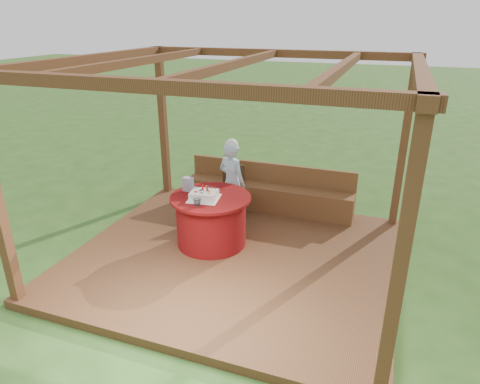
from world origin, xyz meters
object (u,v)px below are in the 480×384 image
at_px(elderly_woman, 232,181).
at_px(birthday_cake, 204,195).
at_px(bench, 268,195).
at_px(drinking_glass, 197,202).
at_px(chair, 234,188).
at_px(table, 211,220).
at_px(gift_bag, 188,184).

bearing_deg(elderly_woman, birthday_cake, -94.97).
xyz_separation_m(bench, drinking_glass, (-0.48, -1.89, 0.56)).
relative_size(elderly_woman, drinking_glass, 12.87).
xyz_separation_m(chair, drinking_glass, (0.04, -1.54, 0.37)).
bearing_deg(elderly_woman, bench, 60.08).
bearing_deg(chair, bench, 34.51).
xyz_separation_m(bench, birthday_cake, (-0.49, -1.63, 0.56)).
height_order(chair, elderly_woman, elderly_woman).
bearing_deg(table, chair, 93.68).
relative_size(gift_bag, drinking_glass, 1.90).
xyz_separation_m(table, birthday_cake, (-0.05, -0.11, 0.44)).
bearing_deg(table, bench, 73.92).
bearing_deg(drinking_glass, table, 84.07).
bearing_deg(bench, drinking_glass, -104.15).
relative_size(birthday_cake, drinking_glass, 4.37).
height_order(chair, drinking_glass, drinking_glass).
bearing_deg(chair, birthday_cake, -89.06).
height_order(bench, birthday_cake, birthday_cake).
xyz_separation_m(elderly_woman, birthday_cake, (-0.08, -0.91, 0.11)).
relative_size(chair, elderly_woman, 0.58).
bearing_deg(birthday_cake, gift_bag, 150.85).
xyz_separation_m(chair, gift_bag, (-0.33, -1.08, 0.42)).
distance_m(bench, gift_bag, 1.77).
xyz_separation_m(bench, gift_bag, (-0.84, -1.43, 0.61)).
height_order(bench, chair, chair).
bearing_deg(bench, elderly_woman, -119.92).
relative_size(elderly_woman, birthday_cake, 2.94).
bearing_deg(gift_bag, birthday_cake, -25.63).
bearing_deg(chair, gift_bag, -106.89).
xyz_separation_m(birthday_cake, gift_bag, (-0.35, 0.19, 0.05)).
bearing_deg(bench, table, -106.08).
xyz_separation_m(elderly_woman, drinking_glass, (-0.06, -1.17, 0.10)).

